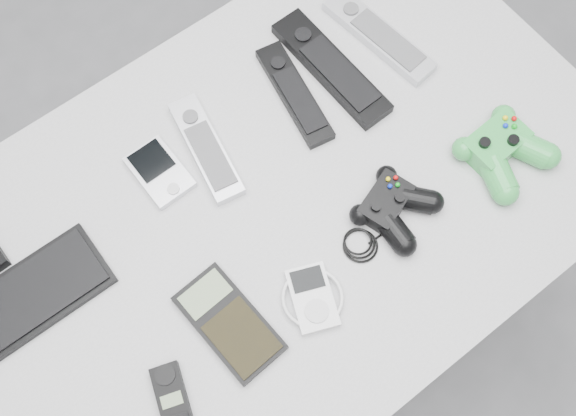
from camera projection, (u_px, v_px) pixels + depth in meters
floor at (261, 292)px, 1.86m from camera, size 3.50×3.50×0.00m
desk at (276, 216)px, 1.18m from camera, size 1.17×0.75×0.78m
pda_keyboard at (22, 302)px, 1.05m from camera, size 0.28×0.12×0.02m
pda at (159, 172)px, 1.13m from camera, size 0.07×0.11×0.02m
remote_silver_a at (206, 148)px, 1.14m from camera, size 0.09×0.21×0.02m
remote_black_a at (294, 93)px, 1.18m from camera, size 0.09×0.22×0.02m
remote_black_b at (331, 67)px, 1.20m from camera, size 0.07×0.27×0.03m
remote_silver_b at (379, 35)px, 1.22m from camera, size 0.08×0.24×0.02m
cordless_handset at (176, 411)px, 0.98m from camera, size 0.09×0.15×0.02m
calculator at (229, 323)px, 1.03m from camera, size 0.10×0.18×0.02m
mp3_player at (312, 298)px, 1.05m from camera, size 0.13×0.13×0.02m
controller_black at (393, 206)px, 1.09m from camera, size 0.25×0.20×0.04m
controller_green at (503, 148)px, 1.12m from camera, size 0.15×0.16×0.05m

